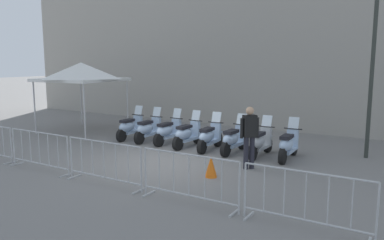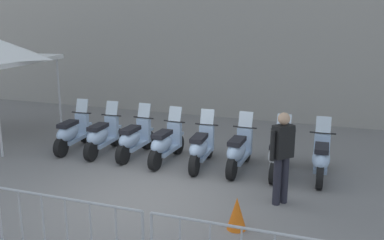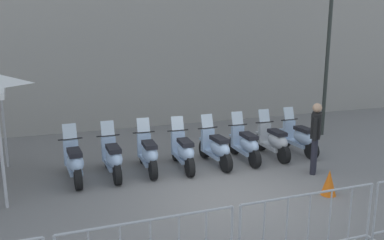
# 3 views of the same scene
# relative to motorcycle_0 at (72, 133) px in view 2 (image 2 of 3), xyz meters

# --- Properties ---
(ground_plane) EXTENTS (120.00, 120.00, 0.00)m
(ground_plane) POSITION_rel_motorcycle_0_xyz_m (2.89, -2.23, -0.45)
(ground_plane) COLOR slate
(motorcycle_0) EXTENTS (0.56, 1.72, 1.24)m
(motorcycle_0) POSITION_rel_motorcycle_0_xyz_m (0.00, 0.00, 0.00)
(motorcycle_0) COLOR black
(motorcycle_0) RESTS_ON ground
(motorcycle_1) EXTENTS (0.56, 1.72, 1.24)m
(motorcycle_1) POSITION_rel_motorcycle_0_xyz_m (0.87, -0.06, 0.00)
(motorcycle_1) COLOR black
(motorcycle_1) RESTS_ON ground
(motorcycle_2) EXTENTS (0.59, 1.72, 1.24)m
(motorcycle_2) POSITION_rel_motorcycle_0_xyz_m (1.74, -0.09, 0.00)
(motorcycle_2) COLOR black
(motorcycle_2) RESTS_ON ground
(motorcycle_3) EXTENTS (0.60, 1.72, 1.24)m
(motorcycle_3) POSITION_rel_motorcycle_0_xyz_m (2.60, -0.26, 0.00)
(motorcycle_3) COLOR black
(motorcycle_3) RESTS_ON ground
(motorcycle_4) EXTENTS (0.56, 1.72, 1.24)m
(motorcycle_4) POSITION_rel_motorcycle_0_xyz_m (3.47, -0.34, 0.00)
(motorcycle_4) COLOR black
(motorcycle_4) RESTS_ON ground
(motorcycle_5) EXTENTS (0.58, 1.73, 1.24)m
(motorcycle_5) POSITION_rel_motorcycle_0_xyz_m (4.34, -0.35, 0.00)
(motorcycle_5) COLOR black
(motorcycle_5) RESTS_ON ground
(motorcycle_6) EXTENTS (0.56, 1.73, 1.24)m
(motorcycle_6) POSITION_rel_motorcycle_0_xyz_m (5.22, -0.37, 0.00)
(motorcycle_6) COLOR black
(motorcycle_6) RESTS_ON ground
(motorcycle_7) EXTENTS (0.56, 1.72, 1.24)m
(motorcycle_7) POSITION_rel_motorcycle_0_xyz_m (6.10, -0.38, 0.00)
(motorcycle_7) COLOR black
(motorcycle_7) RESTS_ON ground
(barrier_segment_2) EXTENTS (2.30, 0.59, 1.07)m
(barrier_segment_2) POSITION_rel_motorcycle_0_xyz_m (2.71, -4.73, 0.07)
(barrier_segment_2) COLOR #B2B5B7
(barrier_segment_2) RESTS_ON ground
(officer_near_row_end) EXTENTS (0.42, 0.41, 1.73)m
(officer_near_row_end) POSITION_rel_motorcycle_0_xyz_m (5.36, -1.82, 0.53)
(officer_near_row_end) COLOR #23232D
(officer_near_row_end) RESTS_ON ground
(traffic_cone) EXTENTS (0.32, 0.32, 0.55)m
(traffic_cone) POSITION_rel_motorcycle_0_xyz_m (4.75, -3.00, -0.18)
(traffic_cone) COLOR orange
(traffic_cone) RESTS_ON ground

